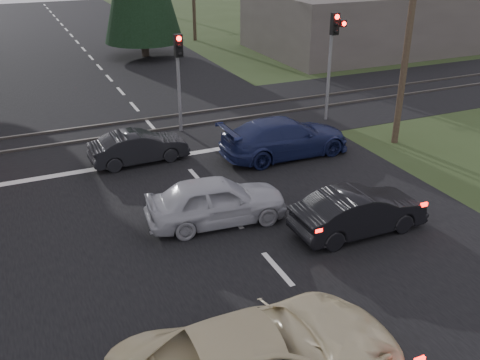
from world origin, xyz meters
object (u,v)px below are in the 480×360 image
dark_hatchback (359,212)px  silver_car (216,201)px  traffic_signal_right (333,46)px  utility_pole_near (410,22)px  dark_car_far (139,147)px  cream_coupe (262,360)px  blue_sedan (285,137)px  traffic_signal_center (179,67)px

dark_hatchback → silver_car: (-3.45, 2.16, 0.05)m
traffic_signal_right → utility_pole_near: bearing=-74.7°
traffic_signal_right → utility_pole_near: utility_pole_near is taller
dark_hatchback → silver_car: silver_car is taller
utility_pole_near → dark_car_far: size_ratio=2.52×
traffic_signal_right → utility_pole_near: size_ratio=0.52×
cream_coupe → dark_car_far: 11.63m
utility_pole_near → blue_sedan: (-4.74, 0.61, -4.00)m
dark_car_far → cream_coupe: bearing=174.3°
traffic_signal_center → cream_coupe: (-3.12, -14.06, -2.05)m
traffic_signal_center → blue_sedan: (2.76, -4.07, -2.08)m
blue_sedan → dark_car_far: (-5.22, 1.62, -0.14)m
cream_coupe → dark_hatchback: 6.53m
silver_car → traffic_signal_right: bearing=-45.3°
utility_pole_near → silver_car: size_ratio=2.19×
traffic_signal_right → cream_coupe: traffic_signal_right is taller
silver_car → traffic_signal_center: bearing=-5.5°
utility_pole_near → silver_car: utility_pole_near is taller
silver_car → dark_car_far: 5.42m
traffic_signal_right → traffic_signal_center: traffic_signal_right is taller
dark_car_far → dark_hatchback: bearing=-152.0°
traffic_signal_center → blue_sedan: size_ratio=0.82×
utility_pole_near → cream_coupe: size_ratio=1.65×
traffic_signal_right → silver_car: traffic_signal_right is taller
dark_car_far → silver_car: bearing=-172.4°
cream_coupe → dark_car_far: cream_coupe is taller
traffic_signal_right → cream_coupe: bearing=-126.9°
traffic_signal_center → cream_coupe: 14.55m
traffic_signal_right → silver_car: 10.72m
utility_pole_near → blue_sedan: size_ratio=1.80×
traffic_signal_right → blue_sedan: size_ratio=0.94×
traffic_signal_center → utility_pole_near: (7.50, -4.68, 1.92)m
traffic_signal_center → blue_sedan: 5.34m
dark_hatchback → silver_car: size_ratio=0.95×
traffic_signal_right → dark_hatchback: bearing=-117.8°
traffic_signal_center → dark_hatchback: traffic_signal_center is taller
traffic_signal_center → cream_coupe: bearing=-102.5°
dark_hatchback → blue_sedan: (0.82, 5.87, 0.08)m
utility_pole_near → silver_car: bearing=-161.0°
traffic_signal_center → utility_pole_near: bearing=-32.0°
traffic_signal_right → blue_sedan: bearing=-142.9°
cream_coupe → dark_car_far: size_ratio=1.53×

